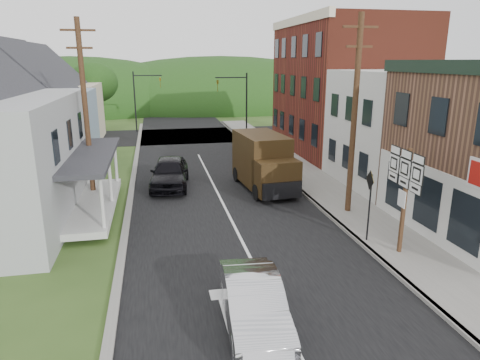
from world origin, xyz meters
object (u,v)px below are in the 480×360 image
delivery_van (264,162)px  dark_sedan (170,173)px  warning_sign (370,196)px  silver_sedan (254,304)px  route_sign_cluster (404,186)px

delivery_van → dark_sedan: bearing=159.6°
dark_sedan → warning_sign: warning_sign is taller
silver_sedan → route_sign_cluster: (6.28, 3.30, 1.98)m
delivery_van → warning_sign: 8.36m
dark_sedan → silver_sedan: bearing=-76.9°
warning_sign → delivery_van: bearing=112.5°
delivery_van → warning_sign: (2.13, -8.07, 0.42)m
route_sign_cluster → delivery_van: bearing=109.8°
delivery_van → warning_sign: delivery_van is taller
dark_sedan → route_sign_cluster: 13.47m
warning_sign → silver_sedan: bearing=-133.5°
route_sign_cluster → warning_sign: route_sign_cluster is taller
silver_sedan → dark_sedan: dark_sedan is taller
silver_sedan → delivery_van: (3.51, 12.62, 0.84)m
delivery_van → route_sign_cluster: route_sign_cluster is taller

